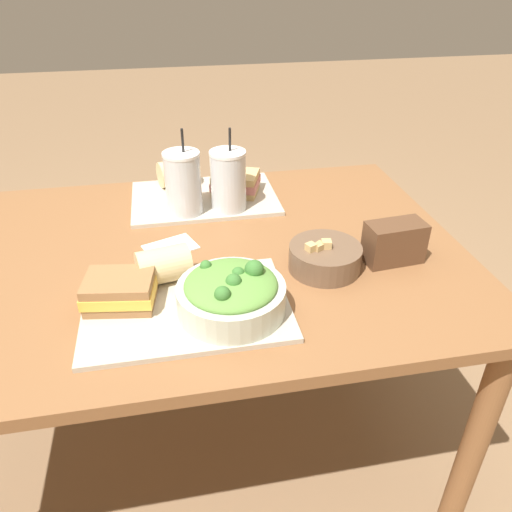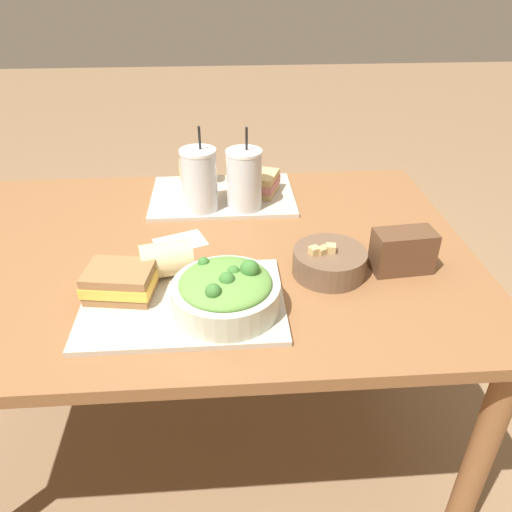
# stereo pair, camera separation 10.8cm
# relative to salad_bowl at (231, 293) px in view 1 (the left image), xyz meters

# --- Properties ---
(ground_plane) EXTENTS (12.00, 12.00, 0.00)m
(ground_plane) POSITION_rel_salad_bowl_xyz_m (-0.11, 0.27, -0.78)
(ground_plane) COLOR #846647
(dining_table) EXTENTS (1.47, 0.94, 0.73)m
(dining_table) POSITION_rel_salad_bowl_xyz_m (-0.11, 0.27, -0.14)
(dining_table) COLOR brown
(dining_table) RESTS_ON ground_plane
(tray_near) EXTENTS (0.43, 0.30, 0.01)m
(tray_near) POSITION_rel_salad_bowl_xyz_m (-0.09, 0.03, -0.05)
(tray_near) COLOR #BCB29E
(tray_near) RESTS_ON dining_table
(tray_far) EXTENTS (0.43, 0.30, 0.01)m
(tray_far) POSITION_rel_salad_bowl_xyz_m (-0.00, 0.56, -0.05)
(tray_far) COLOR #BCB29E
(tray_far) RESTS_ON dining_table
(salad_bowl) EXTENTS (0.22, 0.22, 0.11)m
(salad_bowl) POSITION_rel_salad_bowl_xyz_m (0.00, 0.00, 0.00)
(salad_bowl) COLOR beige
(salad_bowl) RESTS_ON tray_near
(soup_bowl) EXTENTS (0.17, 0.17, 0.08)m
(soup_bowl) POSITION_rel_salad_bowl_xyz_m (0.24, 0.13, -0.02)
(soup_bowl) COLOR brown
(soup_bowl) RESTS_ON dining_table
(sandwich_near) EXTENTS (0.16, 0.13, 0.06)m
(sandwich_near) POSITION_rel_salad_bowl_xyz_m (-0.22, 0.07, -0.01)
(sandwich_near) COLOR olive
(sandwich_near) RESTS_ON tray_near
(baguette_near) EXTENTS (0.13, 0.10, 0.08)m
(baguette_near) POSITION_rel_salad_bowl_xyz_m (-0.13, 0.14, -0.00)
(baguette_near) COLOR #DBBC84
(baguette_near) RESTS_ON tray_near
(sandwich_far) EXTENTS (0.17, 0.15, 0.06)m
(sandwich_far) POSITION_rel_salad_bowl_xyz_m (0.10, 0.57, -0.01)
(sandwich_far) COLOR tan
(sandwich_far) RESTS_ON tray_far
(baguette_far) EXTENTS (0.12, 0.10, 0.08)m
(baguette_far) POSITION_rel_salad_bowl_xyz_m (-0.07, 0.67, -0.00)
(baguette_far) COLOR #DBBC84
(baguette_far) RESTS_ON tray_far
(drink_cup_dark) EXTENTS (0.10, 0.10, 0.24)m
(drink_cup_dark) POSITION_rel_salad_bowl_xyz_m (-0.06, 0.47, 0.04)
(drink_cup_dark) COLOR silver
(drink_cup_dark) RESTS_ON tray_far
(drink_cup_red) EXTENTS (0.10, 0.10, 0.24)m
(drink_cup_red) POSITION_rel_salad_bowl_xyz_m (0.06, 0.47, 0.04)
(drink_cup_red) COLOR silver
(drink_cup_red) RESTS_ON tray_far
(chip_bag) EXTENTS (0.14, 0.08, 0.10)m
(chip_bag) POSITION_rel_salad_bowl_xyz_m (0.41, 0.14, -0.01)
(chip_bag) COLOR brown
(chip_bag) RESTS_ON dining_table
(napkin_folded) EXTENTS (0.15, 0.13, 0.00)m
(napkin_folded) POSITION_rel_salad_bowl_xyz_m (-0.11, 0.30, -0.05)
(napkin_folded) COLOR silver
(napkin_folded) RESTS_ON dining_table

